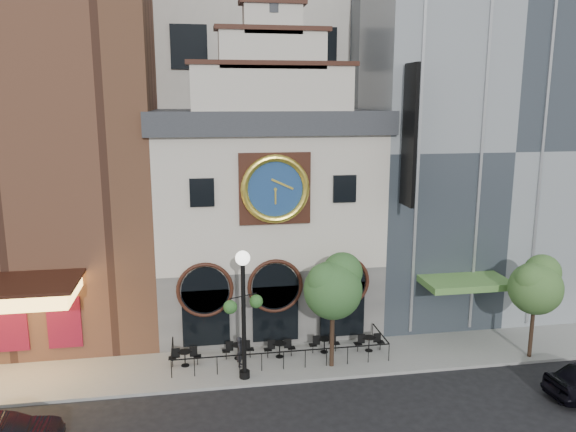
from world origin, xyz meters
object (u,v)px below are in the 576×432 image
at_px(bistro_2, 280,348).
at_px(lamppost, 243,301).
at_px(tree_right, 536,284).
at_px(bistro_0, 185,357).
at_px(tree_left, 334,285).
at_px(pedestrian, 240,352).
at_px(bistro_4, 369,342).
at_px(bistro_3, 324,344).
at_px(bistro_1, 238,350).

xyz_separation_m(bistro_2, lamppost, (-1.94, -1.85, 3.34)).
xyz_separation_m(bistro_2, tree_right, (12.55, -1.99, 3.37)).
bearing_deg(lamppost, tree_right, -24.08).
bearing_deg(bistro_0, tree_left, -9.05).
bearing_deg(pedestrian, bistro_4, -73.68).
xyz_separation_m(bistro_2, bistro_3, (2.35, 0.15, 0.00)).
distance_m(bistro_2, tree_left, 4.57).
distance_m(pedestrian, tree_right, 14.97).
bearing_deg(tree_left, bistro_2, 151.57).
relative_size(bistro_0, tree_right, 0.30).
xyz_separation_m(bistro_1, bistro_4, (6.74, -0.25, 0.00)).
relative_size(bistro_0, lamppost, 0.26).
xyz_separation_m(bistro_0, bistro_2, (4.70, 0.18, 0.00)).
distance_m(pedestrian, tree_left, 5.62).
height_order(bistro_2, lamppost, lamppost).
distance_m(bistro_4, tree_right, 8.78).
relative_size(bistro_2, tree_left, 0.28).
height_order(bistro_4, pedestrian, pedestrian).
distance_m(bistro_2, pedestrian, 2.15).
height_order(lamppost, tree_left, lamppost).
relative_size(bistro_0, pedestrian, 1.05).
xyz_separation_m(pedestrian, lamppost, (0.10, -1.20, 3.05)).
height_order(bistro_3, tree_left, tree_left).
bearing_deg(bistro_2, bistro_1, 175.17).
xyz_separation_m(bistro_1, bistro_3, (4.43, -0.03, 0.00)).
height_order(bistro_2, bistro_4, same).
distance_m(bistro_1, lamppost, 3.90).
bearing_deg(tree_right, bistro_2, 171.00).
bearing_deg(bistro_3, bistro_1, 179.63).
distance_m(bistro_1, pedestrian, 0.87).
distance_m(bistro_1, bistro_3, 4.43).
distance_m(pedestrian, lamppost, 3.28).
bearing_deg(tree_left, tree_right, -3.83).
height_order(bistro_2, bistro_3, same).
relative_size(bistro_0, bistro_2, 1.00).
bearing_deg(bistro_0, lamppost, -31.20).
relative_size(pedestrian, tree_left, 0.27).
relative_size(bistro_4, pedestrian, 1.05).
relative_size(bistro_4, tree_right, 0.30).
relative_size(tree_left, tree_right, 1.07).
height_order(bistro_1, tree_right, tree_right).
height_order(bistro_1, tree_left, tree_left).
bearing_deg(bistro_0, tree_right, -6.00).
height_order(bistro_3, pedestrian, pedestrian).
xyz_separation_m(lamppost, tree_left, (4.36, 0.54, 0.31)).
distance_m(bistro_0, bistro_4, 9.36).
xyz_separation_m(bistro_0, tree_left, (7.12, -1.13, 3.65)).
height_order(bistro_2, tree_left, tree_left).
xyz_separation_m(bistro_1, lamppost, (0.14, -2.02, 3.34)).
bearing_deg(bistro_4, lamppost, -164.99).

